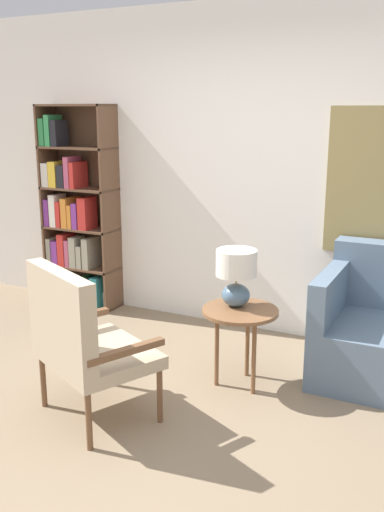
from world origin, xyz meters
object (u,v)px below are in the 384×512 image
Objects in this scene: bookshelf at (76,220)px; armchair at (80,336)px; table_lamp at (236,272)px; side_table at (240,318)px.

bookshelf is 1.95× the size of armchair.
armchair is 1.13m from table_lamp.
side_table is at bearing 51.60° from armchair.
armchair reaches higher than side_table.
bookshelf reaches higher than armchair.
armchair is at bearing -124.61° from table_lamp.
bookshelf is at bearing 156.45° from side_table.
armchair is at bearing -52.15° from bookshelf.
bookshelf is 2.23m from armchair.
table_lamp is at bearing 55.39° from armchair.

